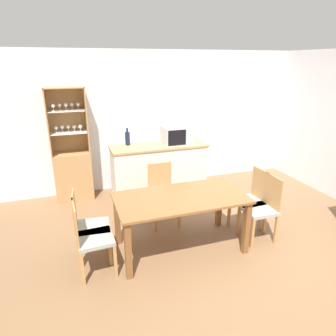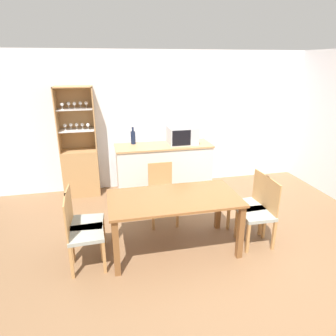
% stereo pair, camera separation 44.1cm
% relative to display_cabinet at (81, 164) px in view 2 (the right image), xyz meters
% --- Properties ---
extents(ground_plane, '(18.00, 18.00, 0.00)m').
position_rel_display_cabinet_xyz_m(ground_plane, '(1.88, -2.41, -0.59)').
color(ground_plane, brown).
extents(wall_back, '(6.80, 0.06, 2.55)m').
position_rel_display_cabinet_xyz_m(wall_back, '(1.88, 0.22, 0.69)').
color(wall_back, silver).
rests_on(wall_back, ground_plane).
extents(kitchen_counter, '(1.67, 0.56, 0.98)m').
position_rel_display_cabinet_xyz_m(kitchen_counter, '(1.45, -0.48, -0.09)').
color(kitchen_counter, silver).
rests_on(kitchen_counter, ground_plane).
extents(display_cabinet, '(0.63, 0.40, 1.96)m').
position_rel_display_cabinet_xyz_m(display_cabinet, '(0.00, 0.00, 0.00)').
color(display_cabinet, tan).
rests_on(display_cabinet, ground_plane).
extents(dining_table, '(1.64, 0.85, 0.74)m').
position_rel_display_cabinet_xyz_m(dining_table, '(1.24, -2.08, 0.05)').
color(dining_table, brown).
rests_on(dining_table, ground_plane).
extents(dining_chair_head_far, '(0.40, 0.40, 0.91)m').
position_rel_display_cabinet_xyz_m(dining_chair_head_far, '(1.24, -1.33, -0.13)').
color(dining_chair_head_far, '#999E93').
rests_on(dining_chair_head_far, ground_plane).
extents(dining_chair_side_right_far, '(0.43, 0.43, 0.91)m').
position_rel_display_cabinet_xyz_m(dining_chair_side_right_far, '(2.38, -1.95, -0.13)').
color(dining_chair_side_right_far, '#999E93').
rests_on(dining_chair_side_right_far, ground_plane).
extents(dining_chair_side_right_near, '(0.41, 0.41, 0.91)m').
position_rel_display_cabinet_xyz_m(dining_chair_side_right_near, '(2.38, -2.21, -0.13)').
color(dining_chair_side_right_near, '#999E93').
rests_on(dining_chair_side_right_near, ground_plane).
extents(dining_chair_side_left_far, '(0.43, 0.43, 0.91)m').
position_rel_display_cabinet_xyz_m(dining_chair_side_left_far, '(0.11, -1.95, -0.13)').
color(dining_chair_side_left_far, '#999E93').
rests_on(dining_chair_side_left_far, ground_plane).
extents(dining_chair_side_left_near, '(0.42, 0.42, 0.91)m').
position_rel_display_cabinet_xyz_m(dining_chair_side_left_near, '(0.11, -2.21, -0.13)').
color(dining_chair_side_left_near, '#999E93').
rests_on(dining_chair_side_left_near, ground_plane).
extents(microwave, '(0.50, 0.41, 0.30)m').
position_rel_display_cabinet_xyz_m(microwave, '(1.79, -0.46, 0.55)').
color(microwave, '#B7BABF').
rests_on(microwave, kitchen_counter).
extents(wine_bottle, '(0.08, 0.08, 0.30)m').
position_rel_display_cabinet_xyz_m(wine_bottle, '(0.94, -0.30, 0.51)').
color(wine_bottle, '#141E38').
rests_on(wine_bottle, kitchen_counter).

